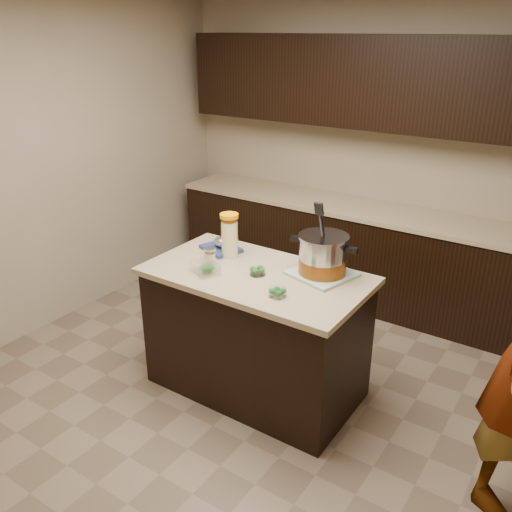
% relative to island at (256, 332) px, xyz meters
% --- Properties ---
extents(ground_plane, '(4.00, 4.00, 0.00)m').
position_rel_island_xyz_m(ground_plane, '(0.00, 0.00, -0.45)').
color(ground_plane, brown).
rests_on(ground_plane, ground).
extents(room_shell, '(4.04, 4.04, 2.72)m').
position_rel_island_xyz_m(room_shell, '(0.00, 0.00, 1.26)').
color(room_shell, tan).
rests_on(room_shell, ground).
extents(back_cabinets, '(3.60, 0.63, 2.33)m').
position_rel_island_xyz_m(back_cabinets, '(0.00, 1.74, 0.49)').
color(back_cabinets, black).
rests_on(back_cabinets, ground).
extents(island, '(1.46, 0.81, 0.90)m').
position_rel_island_xyz_m(island, '(0.00, 0.00, 0.00)').
color(island, black).
rests_on(island, ground).
extents(dish_towel, '(0.44, 0.44, 0.02)m').
position_rel_island_xyz_m(dish_towel, '(0.37, 0.21, 0.46)').
color(dish_towel, '#619067').
rests_on(dish_towel, island).
extents(stock_pot, '(0.45, 0.35, 0.46)m').
position_rel_island_xyz_m(stock_pot, '(0.37, 0.21, 0.58)').
color(stock_pot, '#B7B7BC').
rests_on(stock_pot, dish_towel).
extents(lemonade_pitcher, '(0.17, 0.17, 0.31)m').
position_rel_island_xyz_m(lemonade_pitcher, '(-0.30, 0.13, 0.59)').
color(lemonade_pitcher, '#F5E196').
rests_on(lemonade_pitcher, island).
extents(mason_jar, '(0.09, 0.09, 0.13)m').
position_rel_island_xyz_m(mason_jar, '(-0.32, -0.07, 0.51)').
color(mason_jar, '#F5E196').
rests_on(mason_jar, island).
extents(broccoli_tub_left, '(0.13, 0.13, 0.05)m').
position_rel_island_xyz_m(broccoli_tub_left, '(0.02, -0.02, 0.47)').
color(broccoli_tub_left, silver).
rests_on(broccoli_tub_left, island).
extents(broccoli_tub_right, '(0.14, 0.14, 0.05)m').
position_rel_island_xyz_m(broccoli_tub_right, '(0.29, -0.20, 0.47)').
color(broccoli_tub_right, silver).
rests_on(broccoli_tub_right, island).
extents(broccoli_tub_rect, '(0.23, 0.21, 0.07)m').
position_rel_island_xyz_m(broccoli_tub_rect, '(-0.28, -0.18, 0.48)').
color(broccoli_tub_rect, silver).
rests_on(broccoli_tub_rect, island).
extents(blue_tray, '(0.32, 0.29, 0.10)m').
position_rel_island_xyz_m(blue_tray, '(-0.42, 0.18, 0.48)').
color(blue_tray, navy).
rests_on(blue_tray, island).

